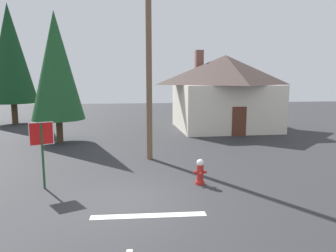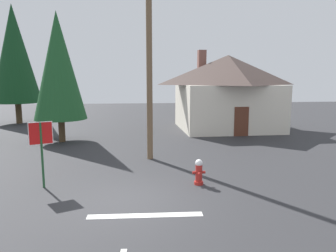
% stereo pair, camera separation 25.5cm
% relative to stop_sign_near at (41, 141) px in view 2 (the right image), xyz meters
% --- Properties ---
extents(ground_plane, '(80.00, 80.00, 0.10)m').
position_rel_stop_sign_near_xyz_m(ground_plane, '(3.11, -1.47, -1.77)').
color(ground_plane, '#2D2D30').
extents(lane_stop_bar, '(3.32, 0.45, 0.01)m').
position_rel_stop_sign_near_xyz_m(lane_stop_bar, '(3.54, -2.72, -1.72)').
color(lane_stop_bar, silver).
rests_on(lane_stop_bar, ground).
extents(stop_sign_near, '(0.75, 0.34, 2.39)m').
position_rel_stop_sign_near_xyz_m(stop_sign_near, '(0.00, 0.00, 0.00)').
color(stop_sign_near, '#1E4C28').
rests_on(stop_sign_near, ground).
extents(fire_hydrant, '(0.48, 0.41, 0.95)m').
position_rel_stop_sign_near_xyz_m(fire_hydrant, '(5.61, -0.28, -1.25)').
color(fire_hydrant, '#AD231E').
rests_on(fire_hydrant, ground).
extents(utility_pole, '(1.60, 0.28, 9.84)m').
position_rel_stop_sign_near_xyz_m(utility_pole, '(4.01, 3.67, 3.38)').
color(utility_pole, brown).
rests_on(utility_pole, ground).
extents(house, '(7.82, 7.00, 6.10)m').
position_rel_stop_sign_near_xyz_m(house, '(10.43, 12.24, 1.22)').
color(house, silver).
rests_on(house, ground).
extents(pine_tree_mid_left, '(3.15, 3.15, 7.87)m').
position_rel_stop_sign_near_xyz_m(pine_tree_mid_left, '(-1.22, 8.47, 2.91)').
color(pine_tree_mid_left, '#4C3823').
rests_on(pine_tree_mid_left, ground).
extents(pine_tree_short_left, '(4.04, 4.04, 10.11)m').
position_rel_stop_sign_near_xyz_m(pine_tree_short_left, '(-6.79, 17.16, 4.23)').
color(pine_tree_short_left, '#4C3823').
rests_on(pine_tree_short_left, ground).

